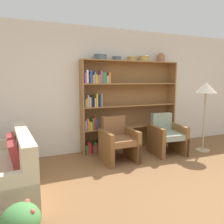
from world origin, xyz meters
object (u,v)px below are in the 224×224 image
Objects in this scene: bowl_olive at (132,59)px; vase_tall at (161,58)px; bowl_copper at (117,58)px; couch at (4,173)px; bookshelf at (122,106)px; potted_plant at (21,224)px; bowl_stoneware at (144,58)px; armchair_cushioned at (166,136)px; floor_lamp at (206,91)px; bowl_cream at (100,57)px; armchair_leather at (118,141)px.

bowl_olive is 1.04× the size of vase_tall.
bowl_copper reaches higher than couch.
potted_plant is (-2.18, -2.44, -0.76)m from bookshelf.
vase_tall is at bearing 0.00° from bowl_olive.
vase_tall is at bearing 37.25° from potted_plant.
bookshelf is 8.68× the size of bowl_stoneware.
floor_lamp reaches higher than armchair_cushioned.
bowl_copper is 0.68m from bowl_stoneware.
bowl_stoneware is at bearing 145.40° from floor_lamp.
bowl_copper is at bearing 49.93° from potted_plant.
bowl_olive is (0.75, 0.00, -0.01)m from bowl_cream.
armchair_leather is (2.03, 0.57, 0.10)m from couch.
bookshelf is 11.30× the size of vase_tall.
bowl_copper is at bearing -28.42° from armchair_cushioned.
armchair_cushioned is at bearing -33.23° from bowl_copper.
bowl_cream is 0.16× the size of couch.
potted_plant is at bearing -134.80° from bowl_olive.
floor_lamp is 3.48× the size of potted_plant.
bowl_stoneware reaches higher than bowl_cream.
bowl_cream is at bearing 160.40° from floor_lamp.
couch is 2.03× the size of armchair_leather.
bowl_copper is (0.38, 0.00, -0.01)m from bowl_cream.
bowl_cream is 3.46m from potted_plant.
armchair_cushioned is at bearing -109.52° from vase_tall.
bookshelf is 1.21m from bowl_stoneware.
couch is at bearing 100.58° from potted_plant.
bookshelf is 1.18m from armchair_cushioned.
bowl_cream reaches higher than couch.
vase_tall is at bearing -104.71° from armchair_cushioned.
bowl_copper is 3.12m from couch.
armchair_leather is 1.93× the size of potted_plant.
couch is (-2.63, -1.18, -1.79)m from bowl_olive.
floor_lamp is at bearing -89.34° from couch.
armchair_cushioned is (0.56, -0.61, -1.69)m from bowl_olive.
bookshelf is at bearing 173.27° from bowl_olive.
armchair_cushioned is at bearing -24.92° from bowl_cream.
armchair_cushioned is at bearing 31.39° from potted_plant.
bookshelf reaches higher than armchair_cushioned.
bowl_copper is at bearing 180.00° from bowl_stoneware.
bowl_stoneware reaches higher than couch.
couch is (-1.89, -1.18, -1.80)m from bowl_cream.
floor_lamp is (0.89, -0.18, 0.98)m from armchair_cushioned.
bowl_cream is 0.33× the size of armchair_leather.
floor_lamp is at bearing -19.60° from bowl_cream.
bowl_cream reaches higher than floor_lamp.
bowl_stoneware reaches higher than potted_plant.
bookshelf is 2.79m from couch.
bowl_cream reaches higher than armchair_cushioned.
vase_tall is at bearing 130.72° from floor_lamp.
vase_tall is (1.53, 0.00, 0.03)m from bowl_cream.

